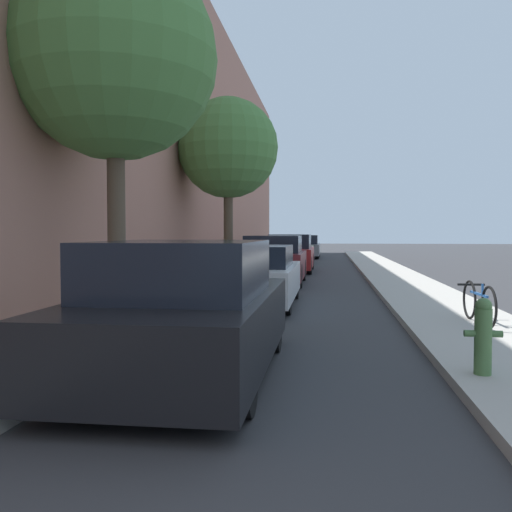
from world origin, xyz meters
TOP-DOWN VIEW (x-y plane):
  - ground_plane at (0.00, 16.00)m, footprint 120.00×120.00m
  - sidewalk_left at (-2.90, 16.00)m, footprint 2.00×52.00m
  - sidewalk_right at (2.90, 16.00)m, footprint 2.00×52.00m
  - building_facade_left at (-4.25, 16.00)m, footprint 0.70×52.00m
  - parked_car_black at (-0.92, 5.49)m, footprint 1.88×4.19m
  - parked_car_white at (-0.98, 11.33)m, footprint 1.85×4.17m
  - parked_car_maroon at (-0.99, 16.33)m, footprint 1.81×4.00m
  - parked_car_red at (-0.85, 21.58)m, footprint 1.77×4.37m
  - parked_car_champagne at (-0.99, 27.14)m, footprint 1.74×4.42m
  - parked_car_grey at (-0.83, 33.36)m, footprint 1.91×4.47m
  - street_tree_near at (-2.79, 8.21)m, footprint 3.32×3.32m
  - street_tree_far at (-2.44, 16.43)m, footprint 3.10×3.10m
  - fire_hydrant at (2.24, 5.49)m, footprint 0.38×0.17m
  - bicycle at (3.05, 8.78)m, footprint 0.44×1.61m

SIDE VIEW (x-z plane):
  - ground_plane at x=0.00m, z-range 0.00..0.00m
  - sidewalk_left at x=-2.90m, z-range 0.00..0.12m
  - sidewalk_right at x=2.90m, z-range 0.00..0.12m
  - bicycle at x=3.05m, z-range 0.13..0.79m
  - fire_hydrant at x=2.24m, z-range 0.13..0.93m
  - parked_car_white at x=-0.98m, z-range -0.02..1.29m
  - parked_car_grey at x=-0.83m, z-range -0.03..1.38m
  - parked_car_champagne at x=-0.99m, z-range -0.04..1.44m
  - parked_car_black at x=-0.92m, z-range -0.05..1.45m
  - parked_car_maroon at x=-0.99m, z-range -0.03..1.45m
  - parked_car_red at x=-0.85m, z-range -0.04..1.46m
  - street_tree_far at x=-2.44m, z-range 1.36..6.99m
  - street_tree_near at x=-2.79m, z-range 1.42..7.38m
  - building_facade_left at x=-4.25m, z-range 0.00..10.47m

